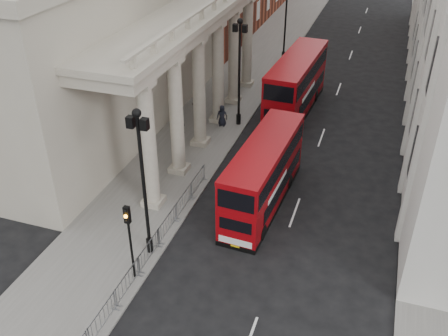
% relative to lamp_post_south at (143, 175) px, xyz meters
% --- Properties ---
extents(ground, '(260.00, 260.00, 0.00)m').
position_rel_lamp_post_south_xyz_m(ground, '(0.60, -4.00, -4.91)').
color(ground, black).
rests_on(ground, ground).
extents(sidewalk_west, '(6.00, 140.00, 0.12)m').
position_rel_lamp_post_south_xyz_m(sidewalk_west, '(-2.40, 26.00, -4.85)').
color(sidewalk_west, slate).
rests_on(sidewalk_west, ground).
extents(sidewalk_east, '(3.00, 140.00, 0.12)m').
position_rel_lamp_post_south_xyz_m(sidewalk_east, '(14.10, 26.00, -4.85)').
color(sidewalk_east, slate).
rests_on(sidewalk_east, ground).
extents(kerb, '(0.20, 140.00, 0.14)m').
position_rel_lamp_post_south_xyz_m(kerb, '(0.55, 26.00, -4.84)').
color(kerb, slate).
rests_on(kerb, ground).
extents(portico_building, '(9.00, 28.00, 12.00)m').
position_rel_lamp_post_south_xyz_m(portico_building, '(-9.90, 14.00, 1.09)').
color(portico_building, '#A19987').
rests_on(portico_building, ground).
extents(lamp_post_south, '(1.05, 0.44, 8.32)m').
position_rel_lamp_post_south_xyz_m(lamp_post_south, '(0.00, 0.00, 0.00)').
color(lamp_post_south, black).
rests_on(lamp_post_south, sidewalk_west).
extents(lamp_post_mid, '(1.05, 0.44, 8.32)m').
position_rel_lamp_post_south_xyz_m(lamp_post_mid, '(0.00, 16.00, 0.00)').
color(lamp_post_mid, black).
rests_on(lamp_post_mid, sidewalk_west).
extents(lamp_post_north, '(1.05, 0.44, 8.32)m').
position_rel_lamp_post_south_xyz_m(lamp_post_north, '(0.00, 32.00, 0.00)').
color(lamp_post_north, black).
rests_on(lamp_post_north, sidewalk_west).
extents(traffic_light, '(0.28, 0.33, 4.30)m').
position_rel_lamp_post_south_xyz_m(traffic_light, '(0.10, -2.02, -1.80)').
color(traffic_light, black).
rests_on(traffic_light, sidewalk_west).
extents(crowd_barriers, '(0.50, 18.75, 1.10)m').
position_rel_lamp_post_south_xyz_m(crowd_barriers, '(0.25, -1.77, -4.24)').
color(crowd_barriers, gray).
rests_on(crowd_barriers, sidewalk_west).
extents(bus_near, '(2.83, 9.62, 4.10)m').
position_rel_lamp_post_south_xyz_m(bus_near, '(4.51, 6.33, -2.77)').
color(bus_near, maroon).
rests_on(bus_near, ground).
extents(bus_far, '(3.21, 10.88, 4.64)m').
position_rel_lamp_post_south_xyz_m(bus_far, '(3.65, 20.09, -2.49)').
color(bus_far, '#91060C').
rests_on(bus_far, ground).
extents(pedestrian_a, '(0.71, 0.50, 1.85)m').
position_rel_lamp_post_south_xyz_m(pedestrian_a, '(-3.30, 12.19, -3.87)').
color(pedestrian_a, black).
rests_on(pedestrian_a, sidewalk_west).
extents(pedestrian_b, '(0.92, 0.78, 1.69)m').
position_rel_lamp_post_south_xyz_m(pedestrian_b, '(-3.75, 16.46, -3.95)').
color(pedestrian_b, black).
rests_on(pedestrian_b, sidewalk_west).
extents(pedestrian_c, '(0.91, 0.68, 1.69)m').
position_rel_lamp_post_south_xyz_m(pedestrian_c, '(-1.14, 15.32, -3.95)').
color(pedestrian_c, black).
rests_on(pedestrian_c, sidewalk_west).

